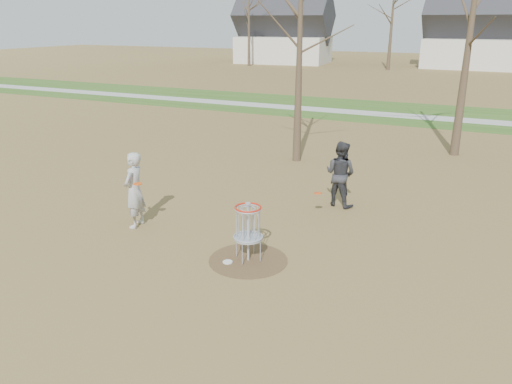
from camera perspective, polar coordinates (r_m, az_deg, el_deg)
ground at (r=11.42m, az=-0.89°, el=-7.81°), size 160.00×160.00×0.00m
green_band at (r=30.93m, az=16.41°, el=8.68°), size 160.00×8.00×0.01m
footpath at (r=29.96m, az=16.11°, el=8.41°), size 160.00×1.50×0.01m
dirt_circle at (r=11.42m, az=-0.89°, el=-7.79°), size 1.80×1.80×0.01m
player_standing at (r=13.26m, az=-13.75°, el=0.20°), size 0.58×0.79×2.00m
player_throwing at (r=14.61m, az=9.60°, el=2.06°), size 1.08×0.93×1.92m
disc_grounded at (r=11.32m, az=-3.26°, el=-7.98°), size 0.22×0.22×0.02m
discs_in_play at (r=13.03m, az=-2.38°, el=0.36°), size 4.11×2.92×0.58m
disc_golf_basket at (r=11.04m, az=-0.91°, el=-3.57°), size 0.64×0.64×1.35m
bare_trees at (r=45.04m, az=22.59°, el=17.90°), size 52.62×44.98×9.00m
houses_row at (r=61.76m, az=25.73°, el=15.73°), size 56.51×10.01×7.26m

